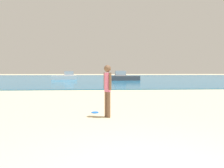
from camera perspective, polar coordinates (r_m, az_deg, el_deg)
name	(u,v)px	position (r m, az deg, el deg)	size (l,w,h in m)	color
water	(104,77)	(44.74, -2.43, 1.96)	(160.00, 60.00, 0.06)	#1E6B9E
person_standing	(107,88)	(5.97, -1.36, -1.12)	(0.24, 0.33, 1.64)	brown
frisbee	(95,112)	(6.76, -5.09, -8.46)	(0.26, 0.26, 0.03)	blue
boat_near	(124,77)	(29.48, 3.68, 2.07)	(4.45, 1.74, 1.48)	#4C4C51
boat_far	(65,77)	(32.92, -13.74, 2.11)	(4.32, 1.97, 1.42)	white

